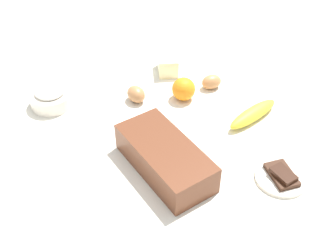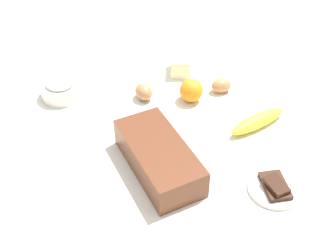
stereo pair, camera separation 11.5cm
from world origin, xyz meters
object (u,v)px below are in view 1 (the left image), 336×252
at_px(flour_bowl, 51,96).
at_px(chocolate_plate, 281,177).
at_px(egg_beside_bowl, 211,82).
at_px(banana, 253,114).
at_px(egg_near_butter, 136,94).
at_px(butter_block, 168,64).
at_px(orange_fruit, 184,89).
at_px(loaf_pan, 165,157).

xyz_separation_m(flour_bowl, chocolate_plate, (0.56, 0.43, -0.02)).
height_order(flour_bowl, egg_beside_bowl, flour_bowl).
bearing_deg(chocolate_plate, banana, 161.59).
bearing_deg(flour_bowl, egg_near_butter, 67.45).
xyz_separation_m(flour_bowl, butter_block, (-0.00, 0.40, -0.00)).
distance_m(butter_block, egg_near_butter, 0.19).
bearing_deg(orange_fruit, flour_bowl, -112.52).
distance_m(butter_block, egg_beside_bowl, 0.17).
distance_m(loaf_pan, orange_fruit, 0.31).
distance_m(loaf_pan, butter_block, 0.45).
bearing_deg(loaf_pan, flour_bowl, -162.21).
height_order(flour_bowl, banana, flour_bowl).
relative_size(flour_bowl, chocolate_plate, 0.97).
height_order(loaf_pan, egg_near_butter, loaf_pan).
relative_size(flour_bowl, banana, 0.66).
bearing_deg(orange_fruit, egg_near_butter, -112.46).
bearing_deg(egg_near_butter, butter_block, 122.16).
bearing_deg(banana, orange_fruit, -143.87).
bearing_deg(loaf_pan, egg_near_butter, 162.99).
height_order(butter_block, chocolate_plate, butter_block).
relative_size(butter_block, egg_near_butter, 1.39).
xyz_separation_m(egg_near_butter, chocolate_plate, (0.46, 0.19, -0.01)).
relative_size(banana, chocolate_plate, 1.46).
distance_m(egg_near_butter, egg_beside_bowl, 0.25).
xyz_separation_m(flour_bowl, egg_beside_bowl, (0.14, 0.48, -0.01)).
bearing_deg(egg_beside_bowl, butter_block, -151.04).
xyz_separation_m(orange_fruit, chocolate_plate, (0.41, 0.06, -0.03)).
xyz_separation_m(egg_beside_bowl, chocolate_plate, (0.42, -0.05, -0.01)).
height_order(banana, egg_near_butter, egg_near_butter).
distance_m(butter_block, chocolate_plate, 0.56).
relative_size(butter_block, egg_beside_bowl, 1.40).
height_order(butter_block, egg_near_butter, butter_block).
xyz_separation_m(butter_block, chocolate_plate, (0.56, 0.03, -0.02)).
bearing_deg(orange_fruit, loaf_pan, -37.46).
xyz_separation_m(loaf_pan, egg_beside_bowl, (-0.25, 0.29, -0.02)).
xyz_separation_m(flour_bowl, orange_fruit, (0.15, 0.37, 0.00)).
height_order(egg_near_butter, egg_beside_bowl, egg_near_butter).
bearing_deg(egg_beside_bowl, loaf_pan, -49.22).
bearing_deg(butter_block, orange_fruit, -9.25).
relative_size(flour_bowl, egg_beside_bowl, 1.96).
xyz_separation_m(loaf_pan, banana, (-0.06, 0.32, -0.02)).
bearing_deg(flour_bowl, loaf_pan, 25.08).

